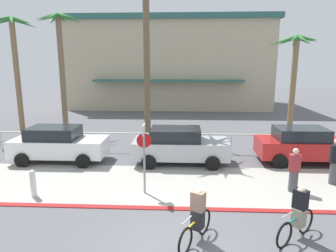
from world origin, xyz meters
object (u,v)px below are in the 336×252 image
at_px(stop_sign_bike_lane, 144,149).
at_px(bollard_0, 33,183).
at_px(palm_tree_2, 60,43).
at_px(palm_tree_1, 14,49).
at_px(palm_tree_3, 146,17).
at_px(car_red_3, 304,145).
at_px(palm_tree_4, 295,57).
at_px(cyclist_yellow_1, 197,217).
at_px(car_white_1, 59,144).
at_px(pedestrian_0, 294,172).
at_px(car_silver_2, 180,145).
at_px(pedestrian_1, 335,163).
at_px(cyclist_teal_0, 298,215).

distance_m(stop_sign_bike_lane, bollard_0, 4.09).
bearing_deg(stop_sign_bike_lane, palm_tree_2, 124.65).
bearing_deg(bollard_0, palm_tree_1, 120.11).
xyz_separation_m(palm_tree_3, car_red_3, (7.76, -2.99, -6.20)).
height_order(palm_tree_4, cyclist_yellow_1, palm_tree_4).
bearing_deg(palm_tree_1, car_white_1, -50.51).
bearing_deg(car_white_1, pedestrian_0, -16.67).
distance_m(stop_sign_bike_lane, palm_tree_3, 8.72).
bearing_deg(palm_tree_3, palm_tree_4, 17.25).
bearing_deg(car_white_1, bollard_0, -80.22).
relative_size(car_silver_2, pedestrian_1, 2.39).
bearing_deg(pedestrian_1, pedestrian_0, -156.84).
xyz_separation_m(stop_sign_bike_lane, palm_tree_4, (8.34, 9.62, 3.30)).
bearing_deg(cyclist_teal_0, stop_sign_bike_lane, 149.32).
height_order(palm_tree_1, cyclist_teal_0, palm_tree_1).
distance_m(palm_tree_4, car_silver_2, 10.31).
relative_size(palm_tree_4, car_silver_2, 1.45).
relative_size(cyclist_teal_0, cyclist_yellow_1, 0.93).
distance_m(car_silver_2, pedestrian_0, 5.16).
xyz_separation_m(car_white_1, car_silver_2, (5.78, -0.00, 0.00)).
relative_size(stop_sign_bike_lane, car_white_1, 0.58).
relative_size(palm_tree_1, palm_tree_4, 1.20).
height_order(bollard_0, pedestrian_1, pedestrian_1).
height_order(palm_tree_3, car_silver_2, palm_tree_3).
bearing_deg(palm_tree_1, palm_tree_2, -3.69).
height_order(palm_tree_1, pedestrian_0, palm_tree_1).
bearing_deg(bollard_0, palm_tree_2, 105.42).
height_order(palm_tree_4, pedestrian_1, palm_tree_4).
xyz_separation_m(stop_sign_bike_lane, palm_tree_2, (-6.69, 9.68, 4.19)).
height_order(stop_sign_bike_lane, palm_tree_3, palm_tree_3).
bearing_deg(palm_tree_2, car_red_3, -23.06).
bearing_deg(car_red_3, bollard_0, -158.60).
xyz_separation_m(stop_sign_bike_lane, bollard_0, (-3.89, -0.47, -1.16)).
xyz_separation_m(palm_tree_1, pedestrian_1, (17.14, -8.69, -4.68)).
bearing_deg(car_red_3, car_silver_2, -175.92).
relative_size(pedestrian_0, pedestrian_1, 0.90).
relative_size(bollard_0, car_red_3, 0.23).
bearing_deg(car_red_3, palm_tree_1, 160.34).
bearing_deg(palm_tree_3, palm_tree_1, 161.55).
bearing_deg(cyclist_yellow_1, pedestrian_1, 36.82).
relative_size(palm_tree_2, car_silver_2, 1.78).
bearing_deg(car_white_1, palm_tree_3, 41.38).
bearing_deg(car_silver_2, car_white_1, 179.97).
distance_m(palm_tree_1, palm_tree_3, 9.82).
xyz_separation_m(car_red_3, pedestrian_0, (-1.64, -3.40, -0.10)).
height_order(car_white_1, car_silver_2, same).
relative_size(stop_sign_bike_lane, palm_tree_1, 0.33).
bearing_deg(pedestrian_0, car_white_1, 163.33).
relative_size(palm_tree_2, pedestrian_0, 4.71).
xyz_separation_m(palm_tree_3, pedestrian_1, (7.93, -5.62, -6.21)).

